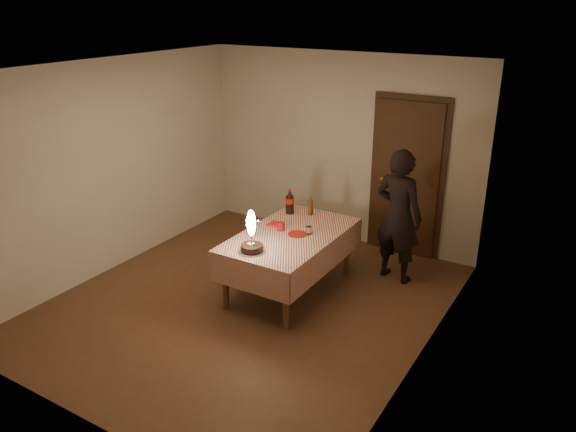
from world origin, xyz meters
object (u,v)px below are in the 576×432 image
(clear_cup, at_px, (309,230))
(photographer, at_px, (399,216))
(red_cup, at_px, (281,226))
(red_plate, at_px, (297,234))
(amber_bottle_left, at_px, (310,206))
(cola_bottle, at_px, (290,202))
(dining_table, at_px, (290,241))
(birthday_cake, at_px, (252,240))

(clear_cup, distance_m, photographer, 1.12)
(red_cup, bearing_deg, red_plate, 0.62)
(red_cup, xyz_separation_m, amber_bottle_left, (0.05, 0.62, 0.07))
(clear_cup, height_order, cola_bottle, cola_bottle)
(red_cup, bearing_deg, dining_table, -10.52)
(photographer, bearing_deg, clear_cup, -133.49)
(birthday_cake, height_order, cola_bottle, birthday_cake)
(red_plate, distance_m, photographer, 1.25)
(photographer, bearing_deg, cola_bottle, -164.30)
(cola_bottle, height_order, amber_bottle_left, cola_bottle)
(cola_bottle, bearing_deg, red_cup, -69.59)
(red_plate, distance_m, cola_bottle, 0.69)
(clear_cup, distance_m, amber_bottle_left, 0.61)
(red_plate, bearing_deg, photographer, 45.47)
(red_cup, bearing_deg, clear_cup, 13.88)
(red_plate, height_order, cola_bottle, cola_bottle)
(dining_table, bearing_deg, photographer, 43.98)
(birthday_cake, height_order, photographer, photographer)
(cola_bottle, bearing_deg, birthday_cake, -78.71)
(red_plate, relative_size, cola_bottle, 0.69)
(cola_bottle, bearing_deg, red_plate, -51.65)
(dining_table, xyz_separation_m, clear_cup, (0.18, 0.11, 0.14))
(amber_bottle_left, distance_m, photographer, 1.08)
(red_cup, distance_m, clear_cup, 0.33)
(red_plate, xyz_separation_m, clear_cup, (0.11, 0.08, 0.04))
(amber_bottle_left, relative_size, photographer, 0.16)
(red_plate, height_order, red_cup, red_cup)
(dining_table, height_order, birthday_cake, birthday_cake)
(photographer, bearing_deg, dining_table, -136.02)
(red_cup, bearing_deg, amber_bottle_left, 85.83)
(dining_table, relative_size, birthday_cake, 3.64)
(red_plate, height_order, photographer, photographer)
(photographer, bearing_deg, amber_bottle_left, -165.54)
(clear_cup, bearing_deg, amber_bottle_left, 117.32)
(red_plate, xyz_separation_m, red_cup, (-0.22, -0.00, 0.05))
(photographer, bearing_deg, birthday_cake, -124.44)
(dining_table, distance_m, clear_cup, 0.25)
(birthday_cake, xyz_separation_m, red_cup, (-0.04, 0.65, -0.09))
(birthday_cake, distance_m, clear_cup, 0.79)
(red_cup, height_order, clear_cup, red_cup)
(birthday_cake, relative_size, cola_bottle, 1.49)
(birthday_cake, relative_size, photographer, 0.29)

